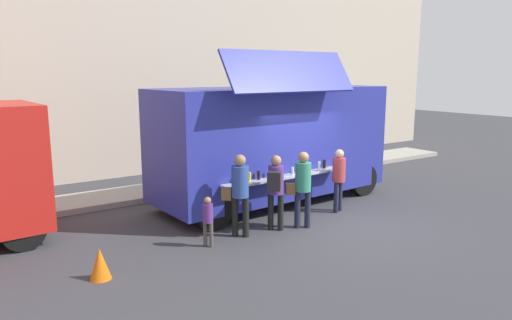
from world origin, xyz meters
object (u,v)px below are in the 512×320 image
Objects in this scene: customer_front_ordering at (302,183)px; child_near_queue at (208,217)px; food_truck_main at (273,141)px; traffic_cone_orange at (100,264)px; customer_mid_with_backpack at (276,185)px; customer_extra_browsing at (339,175)px; trash_bin at (324,159)px; customer_rear_waiting at (239,188)px.

child_near_queue is (-2.31, 0.16, -0.42)m from customer_front_ordering.
customer_front_ordering is at bearing -36.92° from child_near_queue.
food_truck_main reaches higher than traffic_cone_orange.
child_near_queue is at bearing 135.68° from customer_mid_with_backpack.
customer_front_ordering reaches higher than customer_extra_browsing.
traffic_cone_orange is 2.30m from child_near_queue.
food_truck_main reaches higher than trash_bin.
customer_front_ordering is at bearing 86.18° from customer_extra_browsing.
traffic_cone_orange is 0.64× the size of trash_bin.
trash_bin is 6.87m from customer_mid_with_backpack.
customer_mid_with_backpack is at bearing -127.59° from food_truck_main.
customer_rear_waiting is 0.96m from child_near_queue.
child_near_queue is at bearing -148.80° from trash_bin.
customer_mid_with_backpack is (-0.61, 0.18, 0.00)m from customer_front_ordering.
child_near_queue is (2.25, 0.30, 0.34)m from traffic_cone_orange.
customer_extra_browsing is at bearing -28.71° from child_near_queue.
food_truck_main is 2.34m from customer_front_ordering.
food_truck_main is 7.62× the size of trash_bin.
customer_extra_browsing reaches higher than child_near_queue.
food_truck_main reaches higher than child_near_queue.
food_truck_main is 4.09× the size of customer_extra_browsing.
child_near_queue is at bearing -150.01° from food_truck_main.
traffic_cone_orange is at bearing 139.58° from customer_mid_with_backpack.
food_truck_main is 4.79m from trash_bin.
customer_rear_waiting reaches higher than customer_mid_with_backpack.
traffic_cone_orange is at bearing 143.63° from customer_rear_waiting.
customer_extra_browsing is 3.90m from child_near_queue.
customer_mid_with_backpack reaches higher than child_near_queue.
customer_front_ordering reaches higher than trash_bin.
food_truck_main is 5.94m from traffic_cone_orange.
customer_rear_waiting is 1.73× the size of child_near_queue.
trash_bin is 0.48× the size of customer_rear_waiting.
traffic_cone_orange is 0.53× the size of child_near_queue.
child_near_queue is (-3.88, -0.28, -0.34)m from customer_extra_browsing.
customer_rear_waiting is at bearing -146.40° from trash_bin.
customer_rear_waiting is (-1.47, 0.31, 0.03)m from customer_front_ordering.
customer_front_ordering is 0.98× the size of customer_rear_waiting.
customer_mid_with_backpack is (-1.35, -1.93, -0.64)m from food_truck_main.
traffic_cone_orange is 0.32× the size of customer_front_ordering.
customer_rear_waiting reaches higher than customer_extra_browsing.
trash_bin is (9.31, 4.58, 0.15)m from traffic_cone_orange.
customer_rear_waiting is at bearing 72.83° from customer_extra_browsing.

